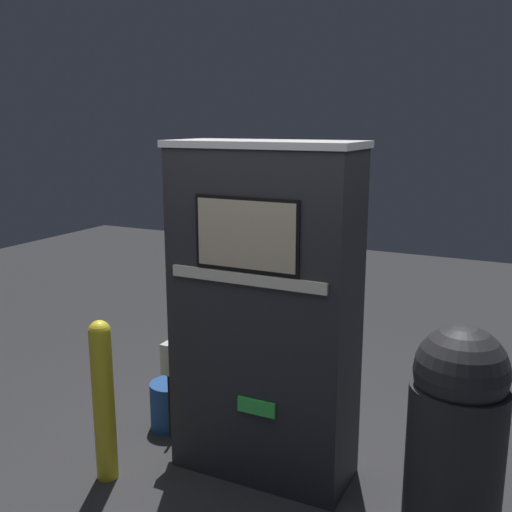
% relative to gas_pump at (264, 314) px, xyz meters
% --- Properties ---
extents(ground_plane, '(14.00, 14.00, 0.00)m').
position_rel_gas_pump_xyz_m(ground_plane, '(0.00, -0.23, -1.02)').
color(ground_plane, '#2D2D30').
extents(gas_pump, '(1.19, 0.50, 2.04)m').
position_rel_gas_pump_xyz_m(gas_pump, '(0.00, 0.00, 0.00)').
color(gas_pump, '#28282D').
rests_on(gas_pump, ground_plane).
extents(safety_bollard, '(0.13, 0.13, 1.01)m').
position_rel_gas_pump_xyz_m(safety_bollard, '(-0.82, -0.51, -0.49)').
color(safety_bollard, yellow).
rests_on(safety_bollard, ground_plane).
extents(trash_bin, '(0.49, 0.49, 1.18)m').
position_rel_gas_pump_xyz_m(trash_bin, '(1.16, -0.19, -0.42)').
color(trash_bin, '#232326').
rests_on(trash_bin, ground_plane).
extents(squeegee_bucket, '(0.30, 0.30, 0.74)m').
position_rel_gas_pump_xyz_m(squeegee_bucket, '(-0.83, 0.19, -0.86)').
color(squeegee_bucket, '#1E478C').
rests_on(squeegee_bucket, ground_plane).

